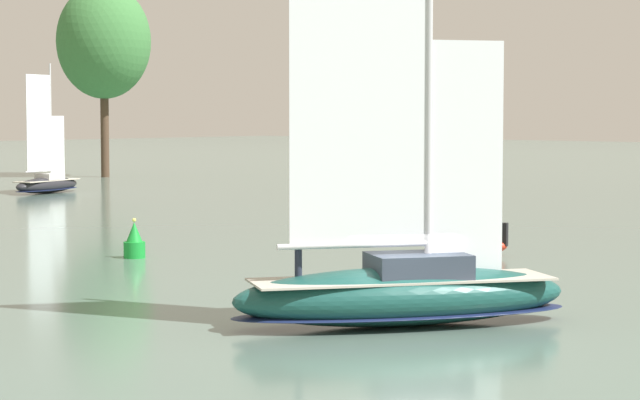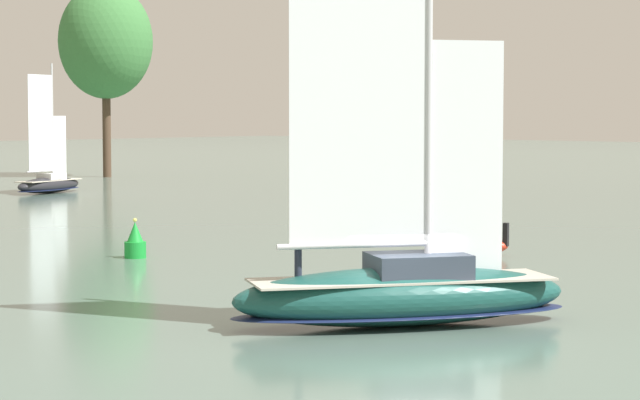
{
  "view_description": "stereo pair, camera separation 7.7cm",
  "coord_description": "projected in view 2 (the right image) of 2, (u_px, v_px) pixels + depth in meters",
  "views": [
    {
      "loc": [
        -26.76,
        -20.87,
        5.83
      ],
      "look_at": [
        0.0,
        3.0,
        3.31
      ],
      "focal_mm": 70.0,
      "sensor_mm": 36.0,
      "label": 1
    },
    {
      "loc": [
        -26.71,
        -20.93,
        5.83
      ],
      "look_at": [
        0.0,
        3.0,
        3.31
      ],
      "focal_mm": 70.0,
      "sensor_mm": 36.0,
      "label": 2
    }
  ],
  "objects": [
    {
      "name": "ground_plane",
      "position": [
        401.0,
        325.0,
        34.18
      ],
      "size": [
        400.0,
        400.0,
        0.0
      ],
      "primitive_type": "plane",
      "color": "slate"
    },
    {
      "name": "motor_tender",
      "position": [
        466.0,
        244.0,
        51.16
      ],
      "size": [
        2.27,
        3.84,
        1.38
      ],
      "color": "red",
      "rests_on": "ground"
    },
    {
      "name": "tree_shore_left",
      "position": [
        106.0,
        42.0,
        112.01
      ],
      "size": [
        8.46,
        8.46,
        17.4
      ],
      "color": "#4C3828",
      "rests_on": "ground"
    },
    {
      "name": "sailboat_moored_mid_channel",
      "position": [
        49.0,
        182.0,
        90.46
      ],
      "size": [
        7.08,
        3.84,
        9.4
      ],
      "color": "#232328",
      "rests_on": "ground"
    },
    {
      "name": "channel_buoy",
      "position": [
        135.0,
        242.0,
        50.01
      ],
      "size": [
        0.87,
        0.87,
        1.61
      ],
      "color": "green",
      "rests_on": "ground"
    },
    {
      "name": "sailboat_main",
      "position": [
        402.0,
        287.0,
        34.11
      ],
      "size": [
        9.43,
        7.52,
        13.12
      ],
      "color": "#194C47",
      "rests_on": "ground"
    }
  ]
}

